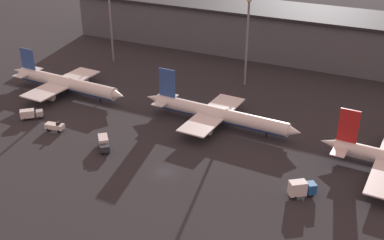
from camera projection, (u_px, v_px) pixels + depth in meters
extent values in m
plane|color=#26262B|center=(164.00, 172.00, 111.63)|extent=(600.00, 600.00, 0.00)
cube|color=#4C515B|center=(282.00, 34.00, 182.42)|extent=(170.13, 24.80, 16.36)
cube|color=black|center=(284.00, 11.00, 178.46)|extent=(170.13, 26.80, 1.20)
cylinder|color=white|center=(67.00, 83.00, 150.40)|extent=(37.23, 5.51, 3.88)
cylinder|color=#2D519E|center=(67.00, 85.00, 150.71)|extent=(35.35, 4.84, 3.30)
cone|color=white|center=(118.00, 95.00, 141.98)|extent=(4.81, 3.88, 3.68)
cone|color=white|center=(20.00, 71.00, 158.78)|extent=(5.96, 3.55, 3.30)
cube|color=#2D519E|center=(28.00, 59.00, 154.66)|extent=(5.44, 0.64, 6.76)
cube|color=white|center=(28.00, 72.00, 157.11)|extent=(4.31, 10.06, 0.24)
cube|color=white|center=(62.00, 83.00, 151.41)|extent=(9.73, 27.85, 0.36)
cylinder|color=gray|center=(81.00, 80.00, 157.57)|extent=(4.35, 2.32, 2.13)
cylinder|color=gray|center=(48.00, 97.00, 145.49)|extent=(4.35, 2.32, 2.13)
cylinder|color=black|center=(100.00, 99.00, 146.12)|extent=(0.50, 0.50, 1.74)
cylinder|color=black|center=(66.00, 88.00, 153.68)|extent=(0.50, 0.50, 1.74)
cylinder|color=black|center=(60.00, 92.00, 151.25)|extent=(0.50, 0.50, 1.74)
cylinder|color=white|center=(219.00, 114.00, 131.09)|extent=(39.48, 5.37, 3.64)
cylinder|color=#2D519E|center=(219.00, 116.00, 131.38)|extent=(37.49, 4.74, 3.09)
cone|color=white|center=(293.00, 131.00, 122.22)|extent=(4.51, 3.65, 3.46)
cone|color=white|center=(155.00, 98.00, 139.92)|extent=(5.59, 3.33, 3.09)
cube|color=#2D519E|center=(167.00, 83.00, 135.47)|extent=(5.11, 0.62, 8.27)
cube|color=white|center=(165.00, 100.00, 138.24)|extent=(4.06, 9.72, 0.24)
cube|color=white|center=(213.00, 114.00, 132.14)|extent=(9.17, 26.92, 0.36)
cylinder|color=gray|center=(228.00, 109.00, 138.03)|extent=(4.09, 2.18, 2.00)
cylinder|color=gray|center=(204.00, 130.00, 126.36)|extent=(4.09, 2.18, 2.00)
cylinder|color=black|center=(266.00, 134.00, 126.39)|extent=(0.50, 0.50, 1.64)
cylinder|color=black|center=(215.00, 119.00, 134.26)|extent=(0.50, 0.50, 1.64)
cylinder|color=black|center=(210.00, 123.00, 131.98)|extent=(0.50, 0.50, 1.64)
cone|color=silver|center=(330.00, 143.00, 116.96)|extent=(5.12, 3.05, 2.83)
cube|color=red|center=(348.00, 126.00, 112.93)|extent=(4.68, 0.60, 8.32)
cube|color=silver|center=(343.00, 145.00, 115.58)|extent=(3.86, 12.30, 0.24)
cube|color=white|center=(55.00, 126.00, 129.16)|extent=(5.31, 2.88, 1.35)
cube|color=black|center=(58.00, 123.00, 128.36)|extent=(0.94, 1.53, 0.80)
cylinder|color=black|center=(62.00, 129.00, 129.85)|extent=(0.97, 0.66, 0.90)
cylinder|color=black|center=(59.00, 131.00, 128.53)|extent=(0.97, 0.66, 0.90)
cylinder|color=black|center=(51.00, 127.00, 130.65)|extent=(0.97, 0.66, 0.90)
cylinder|color=black|center=(48.00, 130.00, 129.33)|extent=(0.97, 0.66, 0.90)
cube|color=#9EA3A8|center=(40.00, 113.00, 136.09)|extent=(2.83, 2.86, 1.59)
cube|color=silver|center=(27.00, 114.00, 135.19)|extent=(4.30, 4.16, 2.11)
cylinder|color=black|center=(39.00, 115.00, 137.24)|extent=(1.04, 1.01, 0.90)
cylinder|color=black|center=(39.00, 118.00, 135.82)|extent=(1.04, 1.01, 0.90)
cylinder|color=black|center=(25.00, 117.00, 136.30)|extent=(1.04, 1.01, 0.90)
cylinder|color=black|center=(25.00, 119.00, 134.88)|extent=(1.04, 1.01, 0.90)
cube|color=#282D38|center=(105.00, 148.00, 118.44)|extent=(3.06, 3.03, 1.56)
cube|color=silver|center=(103.00, 140.00, 121.44)|extent=(4.46, 4.65, 2.08)
cylinder|color=black|center=(109.00, 151.00, 119.28)|extent=(1.03, 1.06, 0.90)
cylinder|color=black|center=(101.00, 152.00, 118.89)|extent=(1.03, 1.06, 0.90)
cylinder|color=black|center=(107.00, 143.00, 122.98)|extent=(1.03, 1.06, 0.90)
cylinder|color=black|center=(100.00, 144.00, 122.59)|extent=(1.03, 1.06, 0.90)
cube|color=#195199|center=(311.00, 188.00, 102.61)|extent=(2.72, 2.81, 2.34)
cube|color=silver|center=(297.00, 188.00, 101.90)|extent=(4.19, 3.92, 3.12)
cylinder|color=black|center=(308.00, 191.00, 103.96)|extent=(1.05, 0.98, 0.90)
cylinder|color=black|center=(311.00, 196.00, 102.51)|extent=(1.05, 0.98, 0.90)
cylinder|color=black|center=(292.00, 193.00, 103.33)|extent=(1.05, 0.98, 0.90)
cylinder|color=black|center=(295.00, 198.00, 101.87)|extent=(1.05, 0.98, 0.90)
cylinder|color=slate|center=(111.00, 30.00, 173.96)|extent=(0.70, 0.70, 23.73)
cylinder|color=slate|center=(247.00, 44.00, 152.73)|extent=(0.70, 0.70, 27.44)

